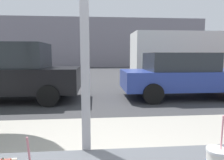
# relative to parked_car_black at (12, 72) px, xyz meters

# --- Properties ---
(ground_plane) EXTENTS (60.00, 60.00, 0.00)m
(ground_plane) POSITION_rel_parked_car_black_xyz_m (2.64, 2.46, -0.93)
(ground_plane) COLOR #38383A
(sidewalk_strip) EXTENTS (16.00, 2.80, 0.16)m
(sidewalk_strip) POSITION_rel_parked_car_black_xyz_m (2.64, -3.94, -0.85)
(sidewalk_strip) COLOR #9E998E
(sidewalk_strip) RESTS_ON ground
(window_wall) EXTENTS (2.76, 0.20, 2.90)m
(window_wall) POSITION_rel_parked_car_black_xyz_m (2.64, -5.46, 0.85)
(window_wall) COLOR #423D38
(window_wall) RESTS_ON ground
(building_facade_far) EXTENTS (28.00, 1.20, 6.05)m
(building_facade_far) POSITION_rel_parked_car_black_xyz_m (2.64, 18.45, 2.09)
(building_facade_far) COLOR gray
(building_facade_far) RESTS_ON ground
(parked_car_black) EXTENTS (4.30, 1.98, 1.88)m
(parked_car_black) POSITION_rel_parked_car_black_xyz_m (0.00, 0.00, 0.00)
(parked_car_black) COLOR black
(parked_car_black) RESTS_ON ground
(parked_car_blue) EXTENTS (4.27, 1.91, 1.57)m
(parked_car_blue) POSITION_rel_parked_car_black_xyz_m (5.73, -0.00, -0.12)
(parked_car_blue) COLOR #283D93
(parked_car_blue) RESTS_ON ground
(box_truck) EXTENTS (7.30, 2.44, 2.87)m
(box_truck) POSITION_rel_parked_car_black_xyz_m (8.55, 5.36, 0.65)
(box_truck) COLOR silver
(box_truck) RESTS_ON ground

